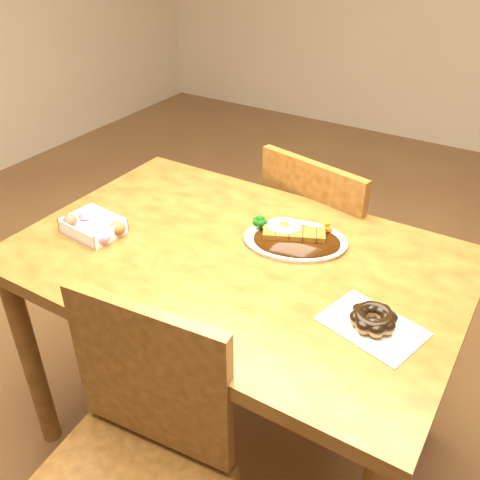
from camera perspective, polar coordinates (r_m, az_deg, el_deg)
The scene contains 7 objects.
ground at distance 1.97m, azimuth -0.32°, elevation -19.94°, with size 6.00×6.00×0.00m, color brown.
table at distance 1.51m, azimuth -0.40°, elevation -4.72°, with size 1.20×0.80×0.75m.
chair_far at distance 1.98m, azimuth 9.21°, elevation -1.12°, with size 0.50×0.50×0.87m.
chair_near at distance 1.33m, azimuth -12.01°, elevation -23.41°, with size 0.46×0.46×0.87m.
katsu_curry_plate at distance 1.50m, azimuth 5.75°, elevation 0.27°, with size 0.34×0.29×0.06m.
donut_box at distance 1.59m, azimuth -15.38°, elevation 1.51°, with size 0.19×0.14×0.05m.
pon_de_ring at distance 1.24m, azimuth 14.02°, elevation -8.20°, with size 0.25×0.20×0.04m.
Camera 1 is at (0.64, -1.01, 1.57)m, focal length 40.00 mm.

